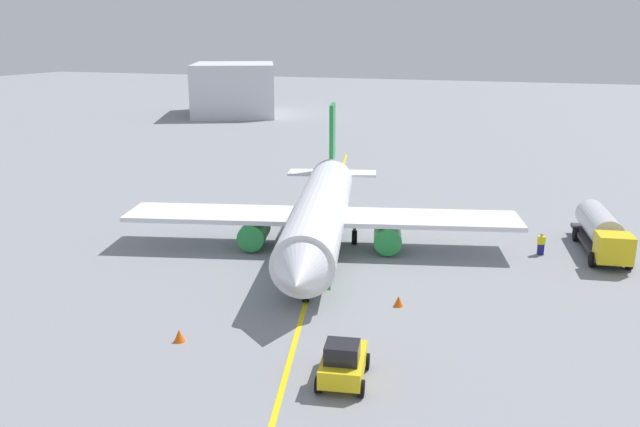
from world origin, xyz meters
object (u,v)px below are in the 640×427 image
(safety_cone_wingtip, at_px, (398,301))
(safety_cone_nose, at_px, (179,336))
(pushback_tug, at_px, (343,362))
(refueling_worker, at_px, (541,244))
(airplane, at_px, (321,214))
(fuel_tanker, at_px, (601,231))

(safety_cone_wingtip, bearing_deg, safety_cone_nose, -49.35)
(pushback_tug, distance_m, refueling_worker, 24.34)
(airplane, xyz_separation_m, refueling_worker, (-4.42, 16.25, -1.98))
(airplane, bearing_deg, refueling_worker, 105.21)
(safety_cone_nose, bearing_deg, airplane, 173.86)
(refueling_worker, distance_m, safety_cone_wingtip, 15.40)
(pushback_tug, relative_size, safety_cone_nose, 5.63)
(fuel_tanker, xyz_separation_m, refueling_worker, (2.08, -4.25, -0.90))
(fuel_tanker, distance_m, safety_cone_nose, 32.83)
(safety_cone_nose, xyz_separation_m, safety_cone_wingtip, (-8.73, 10.17, -0.01))
(refueling_worker, bearing_deg, fuel_tanker, 116.06)
(refueling_worker, bearing_deg, pushback_tug, -20.30)
(airplane, xyz_separation_m, pushback_tug, (18.41, 7.81, -1.79))
(refueling_worker, bearing_deg, safety_cone_wingtip, -31.15)
(airplane, height_order, safety_cone_wingtip, airplane)
(pushback_tug, height_order, safety_cone_wingtip, pushback_tug)
(pushback_tug, bearing_deg, refueling_worker, 159.70)
(fuel_tanker, relative_size, pushback_tug, 2.64)
(refueling_worker, xyz_separation_m, safety_cone_wingtip, (13.17, -7.96, -0.49))
(fuel_tanker, bearing_deg, pushback_tug, -27.01)
(pushback_tug, bearing_deg, safety_cone_nose, -95.42)
(airplane, distance_m, pushback_tug, 20.07)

